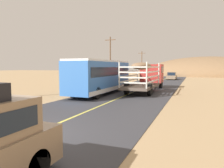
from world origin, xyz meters
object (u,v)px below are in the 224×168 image
object	(u,v)px
livestock_truck	(148,74)
bus	(101,76)
power_pole_far	(142,62)
power_pole_mid	(110,57)
car_far	(172,76)

from	to	relation	value
livestock_truck	bus	size ratio (longest dim) A/B	0.97
bus	power_pole_far	bearing A→B (deg)	98.60
livestock_truck	power_pole_far	size ratio (longest dim) A/B	1.31
livestock_truck	power_pole_mid	distance (m)	18.28
power_pole_far	bus	bearing A→B (deg)	-81.40
livestock_truck	bus	xyz separation A→B (m)	(-3.58, -4.87, -0.04)
car_far	power_pole_mid	distance (m)	13.29
livestock_truck	bus	distance (m)	6.04
bus	car_far	world-z (taller)	bus
livestock_truck	power_pole_mid	size ratio (longest dim) A/B	1.15
car_far	bus	bearing A→B (deg)	-99.06
power_pole_far	car_far	bearing A→B (deg)	-61.10
car_far	power_pole_far	size ratio (longest dim) A/B	0.59
livestock_truck	car_far	distance (m)	21.04
livestock_truck	bus	bearing A→B (deg)	-126.34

